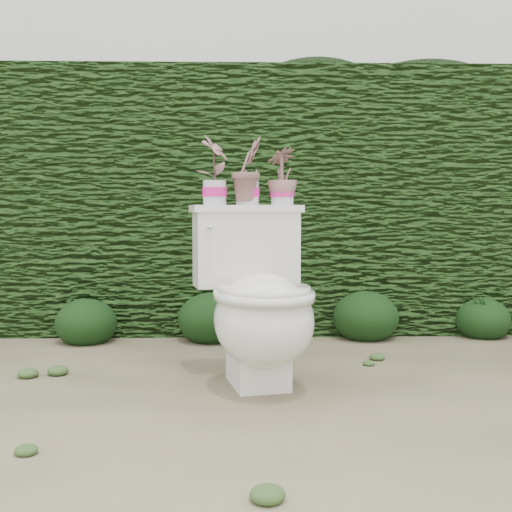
{
  "coord_description": "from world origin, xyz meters",
  "views": [
    {
      "loc": [
        0.15,
        -2.64,
        0.76
      ],
      "look_at": [
        0.23,
        0.19,
        0.55
      ],
      "focal_mm": 45.0,
      "sensor_mm": 36.0,
      "label": 1
    }
  ],
  "objects_px": {
    "potted_plant_center": "(247,172)",
    "potted_plant_right": "(282,178)",
    "potted_plant_left": "(214,171)",
    "toilet": "(259,304)"
  },
  "relations": [
    {
      "from": "toilet",
      "to": "potted_plant_center",
      "type": "xyz_separation_m",
      "value": [
        -0.05,
        0.24,
        0.57
      ]
    },
    {
      "from": "potted_plant_center",
      "to": "toilet",
      "type": "bearing_deg",
      "value": -144.87
    },
    {
      "from": "toilet",
      "to": "potted_plant_right",
      "type": "bearing_deg",
      "value": 54.4
    },
    {
      "from": "toilet",
      "to": "potted_plant_right",
      "type": "xyz_separation_m",
      "value": [
        0.12,
        0.27,
        0.54
      ]
    },
    {
      "from": "toilet",
      "to": "potted_plant_left",
      "type": "height_order",
      "value": "potted_plant_left"
    },
    {
      "from": "toilet",
      "to": "potted_plant_center",
      "type": "bearing_deg",
      "value": 88.53
    },
    {
      "from": "toilet",
      "to": "potted_plant_right",
      "type": "height_order",
      "value": "potted_plant_right"
    },
    {
      "from": "potted_plant_center",
      "to": "potted_plant_right",
      "type": "height_order",
      "value": "potted_plant_center"
    },
    {
      "from": "potted_plant_left",
      "to": "potted_plant_right",
      "type": "bearing_deg",
      "value": -48.77
    },
    {
      "from": "potted_plant_left",
      "to": "potted_plant_right",
      "type": "distance_m",
      "value": 0.32
    }
  ]
}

